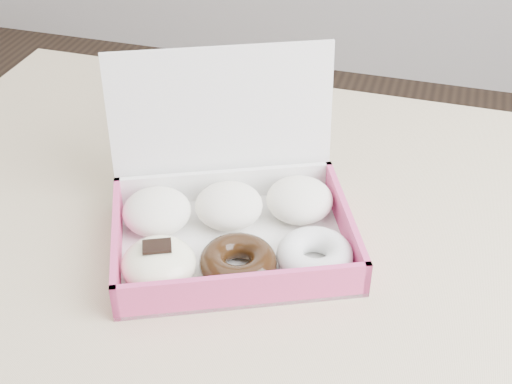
# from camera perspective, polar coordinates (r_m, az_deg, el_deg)

# --- Properties ---
(table) EXTENTS (1.20, 0.80, 0.75)m
(table) POSITION_cam_1_polar(r_m,az_deg,el_deg) (1.07, 0.62, -4.86)
(table) COLOR tan
(table) RESTS_ON ground
(donut_box) EXTENTS (0.39, 0.36, 0.23)m
(donut_box) POSITION_cam_1_polar(r_m,az_deg,el_deg) (0.95, -2.16, -2.18)
(donut_box) COLOR white
(donut_box) RESTS_ON table
(newspapers) EXTENTS (0.32, 0.29, 0.04)m
(newspapers) POSITION_cam_1_polar(r_m,az_deg,el_deg) (1.26, -3.24, 7.42)
(newspapers) COLOR silver
(newspapers) RESTS_ON table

